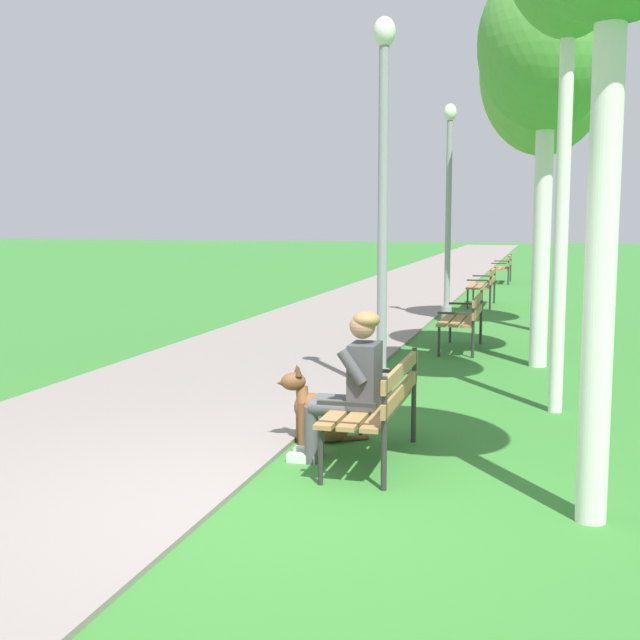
# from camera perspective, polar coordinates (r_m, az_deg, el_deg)

# --- Properties ---
(ground_plane) EXTENTS (120.00, 120.00, 0.00)m
(ground_plane) POSITION_cam_1_polar(r_m,az_deg,el_deg) (5.96, -3.44, -12.56)
(ground_plane) COLOR #33752D
(paved_path) EXTENTS (3.45, 60.00, 0.04)m
(paved_path) POSITION_cam_1_polar(r_m,az_deg,el_deg) (29.63, 7.81, 3.15)
(paved_path) COLOR gray
(paved_path) RESTS_ON ground
(park_bench_near) EXTENTS (0.55, 1.50, 0.85)m
(park_bench_near) POSITION_cam_1_polar(r_m,az_deg,el_deg) (6.86, 3.98, -5.48)
(park_bench_near) COLOR olive
(park_bench_near) RESTS_ON ground
(park_bench_mid) EXTENTS (0.55, 1.50, 0.85)m
(park_bench_mid) POSITION_cam_1_polar(r_m,az_deg,el_deg) (12.76, 9.82, 0.26)
(park_bench_mid) COLOR olive
(park_bench_mid) RESTS_ON ground
(park_bench_far) EXTENTS (0.55, 1.50, 0.85)m
(park_bench_far) POSITION_cam_1_polar(r_m,az_deg,el_deg) (19.11, 11.09, 2.45)
(park_bench_far) COLOR olive
(park_bench_far) RESTS_ON ground
(park_bench_furthest) EXTENTS (0.55, 1.50, 0.85)m
(park_bench_furthest) POSITION_cam_1_polar(r_m,az_deg,el_deg) (25.90, 12.35, 3.59)
(park_bench_furthest) COLOR olive
(park_bench_furthest) RESTS_ON ground
(person_seated_on_near_bench) EXTENTS (0.74, 0.49, 1.25)m
(person_seated_on_near_bench) POSITION_cam_1_polar(r_m,az_deg,el_deg) (6.79, 2.15, -4.14)
(person_seated_on_near_bench) COLOR #4C4C51
(person_seated_on_near_bench) RESTS_ON ground
(dog_brown) EXTENTS (0.77, 0.48, 0.71)m
(dog_brown) POSITION_cam_1_polar(r_m,az_deg,el_deg) (7.48, -0.02, -6.39)
(dog_brown) COLOR brown
(dog_brown) RESTS_ON ground
(lamp_post_near) EXTENTS (0.24, 0.24, 4.11)m
(lamp_post_near) POSITION_cam_1_polar(r_m,az_deg,el_deg) (9.27, 4.29, 7.84)
(lamp_post_near) COLOR gray
(lamp_post_near) RESTS_ON ground
(lamp_post_mid) EXTENTS (0.24, 0.24, 4.07)m
(lamp_post_mid) POSITION_cam_1_polar(r_m,az_deg,el_deg) (16.09, 8.71, 7.36)
(lamp_post_mid) COLOR gray
(lamp_post_mid) RESTS_ON ground
(birch_tree_third) EXTENTS (1.79, 1.86, 5.31)m
(birch_tree_third) POSITION_cam_1_polar(r_m,az_deg,el_deg) (11.67, 15.20, 17.38)
(birch_tree_third) COLOR silver
(birch_tree_third) RESTS_ON ground
(birch_tree_fourth) EXTENTS (2.20, 1.95, 5.87)m
(birch_tree_fourth) POSITION_cam_1_polar(r_m,az_deg,el_deg) (15.33, 15.02, 15.89)
(birch_tree_fourth) COLOR silver
(birch_tree_fourth) RESTS_ON ground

